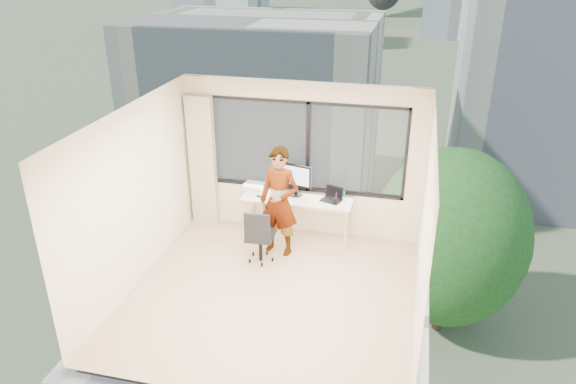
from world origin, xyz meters
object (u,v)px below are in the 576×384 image
(handbag, at_px, (338,192))
(chair, at_px, (260,234))
(game_console, at_px, (254,186))
(desk, at_px, (297,218))
(laptop, at_px, (331,195))
(person, at_px, (279,202))
(monitor, at_px, (296,180))

(handbag, bearing_deg, chair, -153.40)
(game_console, bearing_deg, chair, -62.69)
(desk, height_order, laptop, laptop)
(person, bearing_deg, laptop, 46.25)
(desk, distance_m, handbag, 0.81)
(handbag, bearing_deg, desk, 177.70)
(game_console, xyz_separation_m, laptop, (1.35, -0.17, 0.06))
(game_console, distance_m, handbag, 1.44)
(desk, relative_size, person, 1.02)
(chair, bearing_deg, person, 54.76)
(desk, relative_size, monitor, 3.31)
(game_console, relative_size, laptop, 1.03)
(person, xyz_separation_m, handbag, (0.82, 0.65, -0.04))
(game_console, bearing_deg, handbag, 5.18)
(chair, relative_size, laptop, 2.78)
(monitor, relative_size, laptop, 1.63)
(chair, distance_m, handbag, 1.49)
(chair, relative_size, person, 0.52)
(chair, height_order, handbag, handbag)
(desk, bearing_deg, monitor, 115.16)
(desk, xyz_separation_m, laptop, (0.55, 0.02, 0.48))
(game_console, bearing_deg, laptop, -1.36)
(person, relative_size, game_console, 5.18)
(laptop, distance_m, handbag, 0.18)
(monitor, xyz_separation_m, handbag, (0.69, 0.07, -0.18))
(monitor, distance_m, handbag, 0.71)
(chair, bearing_deg, laptop, 38.65)
(desk, distance_m, game_console, 0.92)
(chair, height_order, game_console, chair)
(monitor, relative_size, handbag, 2.18)
(laptop, height_order, handbag, laptop)
(laptop, bearing_deg, handbag, 80.63)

